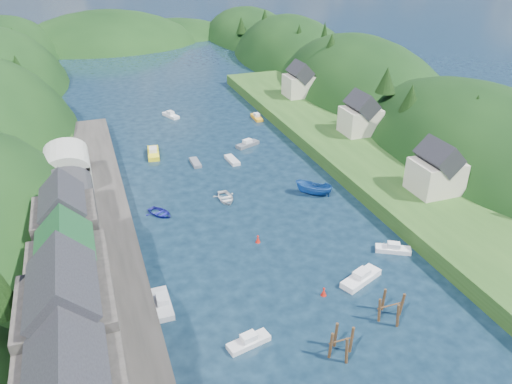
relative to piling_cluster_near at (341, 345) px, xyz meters
name	(u,v)px	position (x,y,z in m)	size (l,w,h in m)	color
ground	(217,160)	(1.32, 51.12, -1.30)	(600.00, 600.00, 0.00)	black
hillside_right	(357,126)	(46.32, 76.12, -8.71)	(36.00, 245.56, 48.00)	black
far_hills	(138,67)	(2.54, 175.13, -12.10)	(103.00, 68.00, 44.00)	black
hill_trees	(198,82)	(1.85, 65.33, 9.83)	(90.27, 150.56, 12.28)	black
quay_left	(94,273)	(-22.68, 21.12, -0.30)	(12.00, 110.00, 2.00)	#2D2B28
terrace_left_grass	(32,283)	(-29.68, 21.12, -0.05)	(12.00, 110.00, 2.50)	#234719
quayside_buildings	(71,308)	(-24.68, 7.52, 5.79)	(8.00, 35.84, 12.90)	#2D2B28
boat_sheds	(67,179)	(-24.68, 40.12, 3.97)	(7.00, 21.00, 7.50)	#2D2D30
terrace_right	(361,156)	(26.32, 41.12, -0.10)	(16.00, 120.00, 2.40)	#234719
right_bank_cottages	(355,116)	(29.32, 49.46, 4.54)	(9.00, 59.24, 8.41)	beige
piling_cluster_near	(341,345)	(0.00, 0.00, 0.00)	(2.81, 2.66, 3.74)	#382314
piling_cluster_far	(390,309)	(7.70, 2.94, -0.07)	(3.39, 3.15, 3.60)	#382314
channel_buoy_near	(324,292)	(2.57, 8.89, -0.82)	(0.70, 0.70, 1.10)	#AD180D
channel_buoy_far	(258,239)	(-0.89, 22.15, -0.82)	(0.70, 0.70, 1.10)	#AD180D
moored_boats	(257,234)	(-0.69, 23.17, -0.63)	(35.95, 97.96, 2.37)	silver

